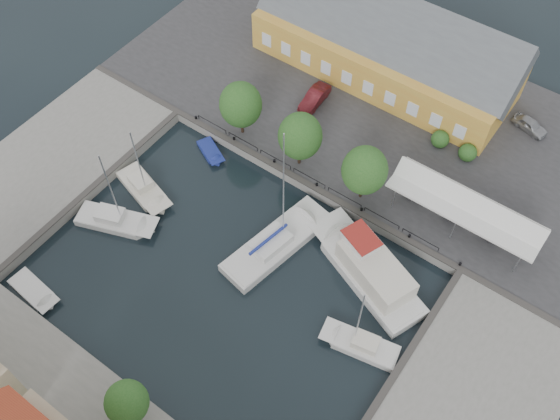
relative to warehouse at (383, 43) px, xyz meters
The scene contains 16 objects.
ground 28.82m from the warehouse, 84.77° to the right, with size 140.00×140.00×0.00m, color black.
north_quay 7.13m from the warehouse, 64.14° to the right, with size 56.00×26.00×1.00m, color #2D2D30.
west_quay 36.24m from the warehouse, 122.58° to the right, with size 12.00×24.00×1.00m, color slate.
quay_edge_fittings 23.99m from the warehouse, 83.67° to the right, with size 56.00×24.72×0.40m.
warehouse is the anchor object (origin of this frame).
tent_canopy 21.63m from the warehouse, 39.86° to the right, with size 14.00×4.00×2.83m.
quay_trees 16.37m from the warehouse, 87.91° to the right, with size 18.20×4.20×6.30m.
car_silver 17.37m from the warehouse, ahead, with size 1.51×3.75×1.28m, color #979A9E.
car_red 9.46m from the warehouse, 107.83° to the right, with size 1.57×4.49×1.48m, color #521218.
center_sailboat 25.86m from the warehouse, 81.00° to the right, with size 5.28×11.56×15.05m.
trawler 26.24m from the warehouse, 61.27° to the right, with size 13.17×8.24×5.00m.
east_boat_b 32.94m from the warehouse, 61.86° to the right, with size 6.79×3.36×9.22m.
west_boat_b 29.43m from the warehouse, 110.12° to the right, with size 7.16×4.11×9.59m.
west_boat_c 33.33m from the warehouse, 106.90° to the right, with size 8.01×4.97×10.54m.
launch_sw 42.49m from the warehouse, 104.02° to the right, with size 5.24×2.31×0.98m.
launch_nw 21.76m from the warehouse, 111.59° to the right, with size 4.03×2.99×0.88m.
Camera 1 is at (19.30, -20.89, 48.16)m, focal length 40.00 mm.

